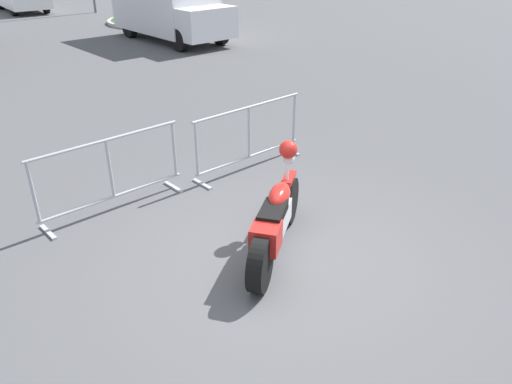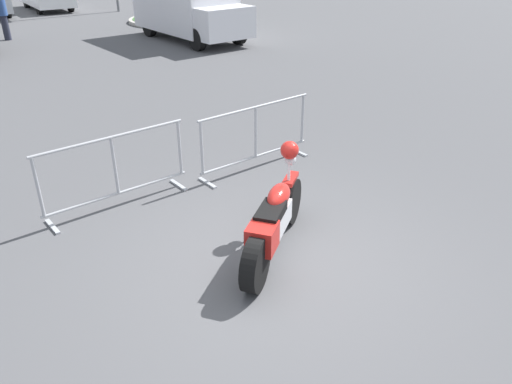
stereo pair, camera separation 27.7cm
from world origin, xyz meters
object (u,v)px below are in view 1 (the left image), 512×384
delivery_van (168,4)px  crowd_barrier_near (111,174)px  crowd_barrier_far (249,137)px  motorcycle (276,218)px

delivery_van → crowd_barrier_near: bearing=-36.8°
crowd_barrier_near → crowd_barrier_far: size_ratio=1.00×
crowd_barrier_near → crowd_barrier_far: 2.36m
motorcycle → crowd_barrier_far: bearing=22.9°
crowd_barrier_far → delivery_van: size_ratio=0.42×
motorcycle → crowd_barrier_far: size_ratio=0.81×
crowd_barrier_far → delivery_van: delivery_van is taller
crowd_barrier_near → crowd_barrier_far: (2.36, 0.00, 0.00)m
crowd_barrier_near → delivery_van: bearing=58.4°
motorcycle → delivery_van: delivery_van is taller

